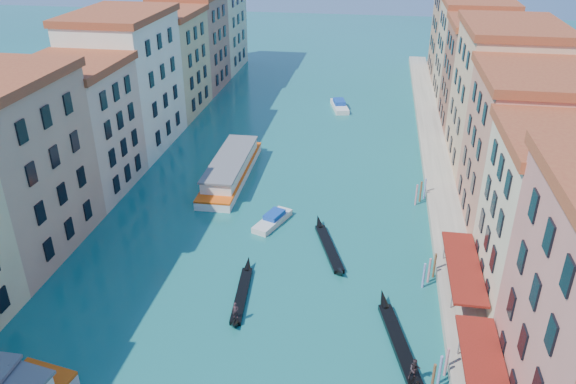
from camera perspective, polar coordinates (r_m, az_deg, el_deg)
name	(u,v)px	position (r m, az deg, el deg)	size (l,w,h in m)	color
left_bank_palazzos	(109,98)	(86.90, -17.71, 9.05)	(12.80, 128.40, 21.00)	beige
right_bank_palazzos	(509,118)	(80.21, 21.53, 7.00)	(12.80, 128.40, 21.00)	#9D462F
quay	(438,177)	(82.25, 15.03, 1.48)	(4.00, 140.00, 1.00)	gray
mooring_poles_right	(437,347)	(51.03, 14.91, -15.01)	(1.44, 54.24, 3.20)	brown
vaporetto_far	(231,168)	(80.38, -5.82, 2.42)	(5.00, 20.94, 3.11)	silver
gondola_fore	(242,293)	(56.82, -4.74, -10.24)	(1.93, 11.55, 2.30)	black
gondola_right	(400,343)	(51.90, 11.31, -14.84)	(4.41, 13.34, 2.70)	black
gondola_far	(328,246)	(64.03, 4.13, -5.48)	(4.98, 12.19, 1.78)	black
motorboat_mid	(273,220)	(68.71, -1.55, -2.82)	(4.16, 6.72, 1.33)	silver
motorboat_far	(339,105)	(109.21, 5.25, 8.75)	(4.23, 8.07, 1.60)	silver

